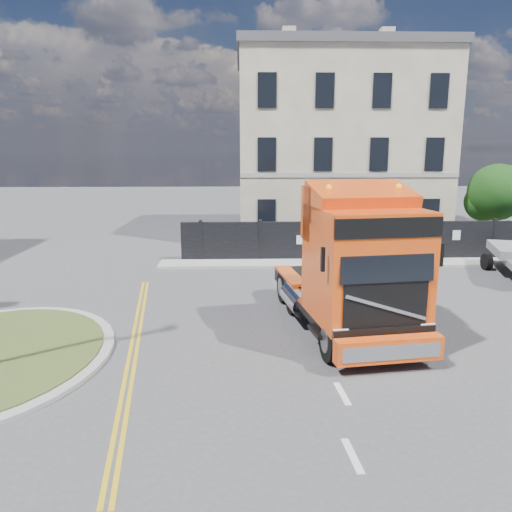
{
  "coord_description": "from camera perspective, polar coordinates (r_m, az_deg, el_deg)",
  "views": [
    {
      "loc": [
        0.04,
        -15.84,
        5.6
      ],
      "look_at": [
        0.57,
        1.8,
        1.8
      ],
      "focal_mm": 35.0,
      "sensor_mm": 36.0,
      "label": 1
    }
  ],
  "objects": [
    {
      "name": "pavement_far",
      "position": [
        25.29,
        11.97,
        -0.77
      ],
      "size": [
        20.0,
        1.6,
        0.12
      ],
      "primitive_type": "cube",
      "color": "#999993",
      "rests_on": "ground"
    },
    {
      "name": "truck",
      "position": [
        15.07,
        11.22,
        -1.78
      ],
      "size": [
        3.86,
        7.89,
        4.54
      ],
      "rotation": [
        0.0,
        0.0,
        0.14
      ],
      "color": "black",
      "rests_on": "ground"
    },
    {
      "name": "tree",
      "position": [
        31.51,
        25.53,
        6.33
      ],
      "size": [
        3.2,
        3.2,
        4.8
      ],
      "color": "#382619",
      "rests_on": "ground"
    },
    {
      "name": "georgian_building",
      "position": [
        32.89,
        8.94,
        12.31
      ],
      "size": [
        12.3,
        10.3,
        12.8
      ],
      "color": "beige",
      "rests_on": "ground"
    },
    {
      "name": "hoarding_fence",
      "position": [
        26.09,
        12.78,
        1.7
      ],
      "size": [
        18.8,
        0.25,
        2.0
      ],
      "color": "black",
      "rests_on": "ground"
    },
    {
      "name": "ground",
      "position": [
        16.81,
        -1.76,
        -7.32
      ],
      "size": [
        120.0,
        120.0,
        0.0
      ],
      "primitive_type": "plane",
      "color": "#424244",
      "rests_on": "ground"
    }
  ]
}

